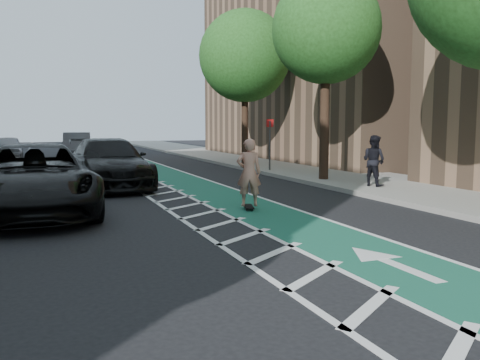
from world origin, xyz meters
TOP-DOWN VIEW (x-y plane):
  - ground at (0.00, 0.00)m, footprint 120.00×120.00m
  - bike_lane at (3.00, 10.00)m, footprint 2.00×90.00m
  - buffer_strip at (1.50, 10.00)m, footprint 1.40×90.00m
  - sidewalk_right at (9.50, 10.00)m, footprint 5.00×90.00m
  - curb_right at (7.05, 10.00)m, footprint 0.12×90.00m
  - building_right_far at (17.50, 20.00)m, footprint 14.00×22.00m
  - tree_r_c at (7.90, 8.00)m, footprint 4.20×4.20m
  - tree_r_d at (7.90, 16.00)m, footprint 4.20×4.20m
  - sign_post at (7.60, 12.00)m, footprint 0.35×0.08m
  - skateboard at (2.84, 3.00)m, footprint 0.42×0.77m
  - skateboarder at (2.84, 3.00)m, footprint 0.75×0.60m
  - suv_near at (-2.40, 4.38)m, footprint 3.01×6.39m
  - suv_far at (0.00, 9.31)m, footprint 2.68×6.10m
  - car_silver at (-4.22, 26.72)m, footprint 1.79×4.43m
  - car_grey at (0.11, 27.49)m, footprint 2.13×5.23m
  - pedestrian at (8.32, 5.11)m, footprint 0.88×1.00m
  - barrel_b at (-3.60, 13.29)m, footprint 0.74×0.74m
  - barrel_c at (-2.40, 14.50)m, footprint 0.72×0.72m

SIDE VIEW (x-z plane):
  - ground at x=0.00m, z-range 0.00..0.00m
  - buffer_strip at x=1.50m, z-range 0.00..0.01m
  - bike_lane at x=3.00m, z-range 0.00..0.01m
  - sidewalk_right at x=9.50m, z-range 0.00..0.15m
  - curb_right at x=7.05m, z-range 0.00..0.16m
  - skateboard at x=2.84m, z-range 0.03..0.13m
  - barrel_c at x=-2.40m, z-range -0.03..0.96m
  - barrel_b at x=-3.60m, z-range -0.03..0.98m
  - car_silver at x=-4.22m, z-range 0.00..1.51m
  - car_grey at x=0.11m, z-range 0.00..1.69m
  - suv_far at x=0.00m, z-range 0.00..1.74m
  - suv_near at x=-2.40m, z-range 0.00..1.77m
  - skateboarder at x=2.84m, z-range 0.10..1.88m
  - pedestrian at x=8.32m, z-range 0.15..1.88m
  - sign_post at x=7.60m, z-range 0.11..2.59m
  - tree_r_c at x=7.90m, z-range 1.82..9.72m
  - tree_r_d at x=7.90m, z-range 1.82..9.72m
  - building_right_far at x=17.50m, z-range 0.00..19.00m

